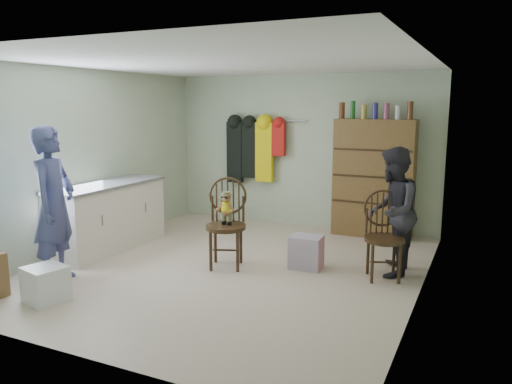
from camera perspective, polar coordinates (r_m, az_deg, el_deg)
The scene contains 11 objects.
ground_plane at distance 6.33m, azimuth -2.85°, elevation -8.62°, with size 5.00×5.00×0.00m, color beige.
room_walls at distance 6.48m, azimuth -0.75°, elevation 6.10°, with size 5.00×5.00×5.00m.
counter at distance 7.29m, azimuth -16.55°, elevation -2.66°, with size 0.64×1.86×0.94m.
plastic_tub at distance 5.68m, azimuth -22.89°, elevation -9.66°, with size 0.39×0.37×0.37m, color white.
chair_front at distance 6.24m, azimuth -3.39°, elevation -2.85°, with size 0.64×0.64×1.12m.
chair_far at distance 6.01m, azimuth 14.38°, elevation -4.42°, with size 0.59×0.59×1.03m.
striped_bag at distance 6.28m, azimuth 5.76°, elevation -6.85°, with size 0.39×0.30×0.41m, color #E57281.
person_left at distance 6.09m, azimuth -22.09°, elevation -1.40°, with size 0.65×0.43×1.79m, color #414678.
person_right at distance 6.11m, azimuth 15.30°, elevation -2.18°, with size 0.75×0.58×1.53m, color #2D2B33.
dresser at distance 7.82m, azimuth 13.30°, elevation 1.62°, with size 1.20×0.39×2.07m.
coat_rack at distance 8.53m, azimuth -0.31°, elevation 4.84°, with size 1.42×0.12×1.09m.
Camera 1 is at (2.83, -5.28, 2.02)m, focal length 35.00 mm.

